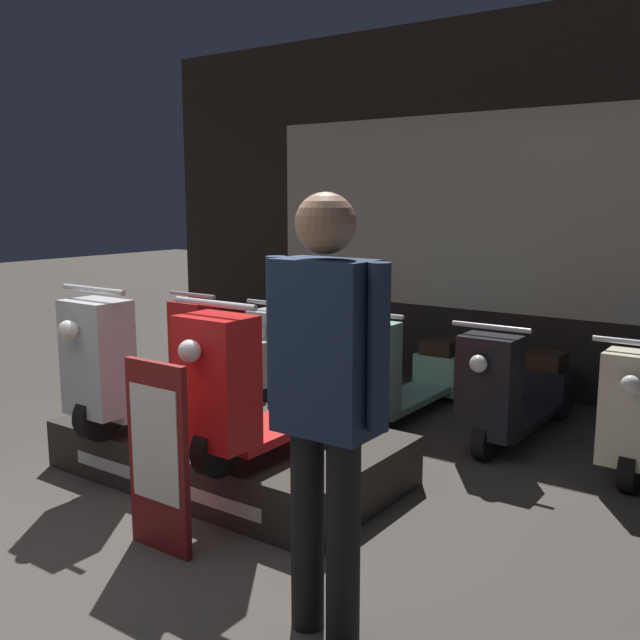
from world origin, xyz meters
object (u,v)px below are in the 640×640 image
object	(u,v)px
scooter_backrow_3	(516,392)
scooter_display_right	(282,389)
scooter_display_left	(166,366)
person_right_browsing	(325,390)
scooter_backrow_0	(234,347)
price_sign_board	(158,457)
scooter_backrow_1	(312,360)
scooter_backrow_2	(405,374)

from	to	relation	value
scooter_backrow_3	scooter_display_right	bearing A→B (deg)	-112.23
scooter_display_right	scooter_display_left	bearing A→B (deg)	180.00
scooter_backrow_3	person_right_browsing	size ratio (longest dim) A/B	0.91
scooter_backrow_0	price_sign_board	size ratio (longest dim) A/B	1.66
scooter_backrow_1	person_right_browsing	distance (m)	3.38
scooter_backrow_1	person_right_browsing	world-z (taller)	person_right_browsing
scooter_display_right	scooter_backrow_1	world-z (taller)	scooter_display_right
scooter_display_right	person_right_browsing	size ratio (longest dim) A/B	0.91
scooter_backrow_2	price_sign_board	world-z (taller)	price_sign_board
scooter_backrow_3	scooter_display_left	bearing A→B (deg)	-133.28
person_right_browsing	price_sign_board	xyz separation A→B (m)	(-1.02, 0.09, -0.51)
scooter_backrow_2	scooter_backrow_3	xyz separation A→B (m)	(0.88, 0.00, 0.00)
scooter_backrow_0	scooter_backrow_3	bearing A→B (deg)	0.00
person_right_browsing	scooter_backrow_3	bearing A→B (deg)	94.77
scooter_display_right	scooter_backrow_2	xyz separation A→B (m)	(-0.17, 1.74, -0.30)
scooter_backrow_2	person_right_browsing	size ratio (longest dim) A/B	0.91
scooter_backrow_1	scooter_display_right	bearing A→B (deg)	-58.88
person_right_browsing	price_sign_board	world-z (taller)	person_right_browsing
scooter_backrow_2	scooter_backrow_3	world-z (taller)	same
scooter_display_left	scooter_backrow_3	size ratio (longest dim) A/B	1.00
scooter_display_right	scooter_backrow_3	bearing A→B (deg)	67.77
scooter_backrow_0	scooter_backrow_1	distance (m)	0.88
scooter_backrow_2	person_right_browsing	xyz separation A→B (m)	(1.10, -2.66, 0.64)
scooter_display_left	price_sign_board	world-z (taller)	scooter_display_left
scooter_backrow_2	scooter_display_right	bearing A→B (deg)	-84.43
scooter_backrow_2	scooter_backrow_3	distance (m)	0.88
price_sign_board	scooter_display_left	bearing A→B (deg)	135.38
scooter_backrow_0	scooter_display_right	bearing A→B (deg)	-42.02
scooter_backrow_3	person_right_browsing	bearing A→B (deg)	-85.23
scooter_display_left	scooter_backrow_0	xyz separation A→B (m)	(-1.00, 1.74, -0.30)
scooter_display_right	scooter_backrow_3	xyz separation A→B (m)	(0.71, 1.74, -0.30)
scooter_backrow_1	price_sign_board	world-z (taller)	price_sign_board
scooter_backrow_2	scooter_backrow_3	size ratio (longest dim) A/B	1.00
scooter_display_right	scooter_backrow_0	size ratio (longest dim) A/B	1.00
scooter_backrow_1	scooter_backrow_2	size ratio (longest dim) A/B	1.00
scooter_backrow_1	scooter_backrow_3	bearing A→B (deg)	0.00
scooter_backrow_0	scooter_display_left	bearing A→B (deg)	-60.02
scooter_display_left	scooter_backrow_3	xyz separation A→B (m)	(1.64, 1.74, -0.30)
price_sign_board	person_right_browsing	bearing A→B (deg)	-4.90
scooter_backrow_1	price_sign_board	size ratio (longest dim) A/B	1.66
scooter_display_right	scooter_backrow_0	world-z (taller)	scooter_display_right
price_sign_board	scooter_backrow_3	bearing A→B (deg)	72.66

